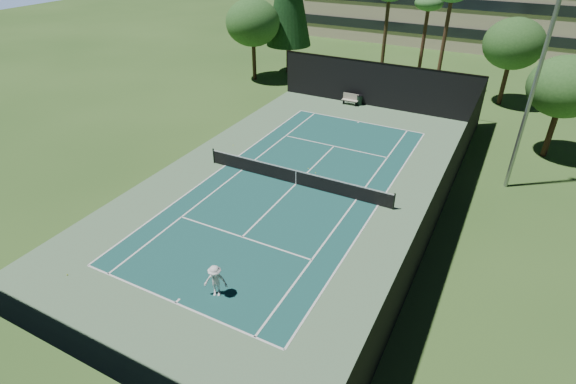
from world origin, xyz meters
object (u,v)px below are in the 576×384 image
at_px(tennis_ball_d, 233,145).
at_px(park_bench, 350,99).
at_px(tennis_net, 296,177).
at_px(tennis_ball_a, 67,275).
at_px(tennis_ball_b, 308,169).
at_px(player, 216,281).
at_px(trash_bin, 359,100).
at_px(tennis_ball_c, 316,173).

relative_size(tennis_ball_d, park_bench, 0.04).
bearing_deg(tennis_net, park_bench, 97.97).
height_order(tennis_ball_a, tennis_ball_b, tennis_ball_a).
xyz_separation_m(player, trash_bin, (-2.73, 26.29, -0.35)).
distance_m(park_bench, trash_bin, 0.82).
relative_size(tennis_net, tennis_ball_c, 173.60).
xyz_separation_m(tennis_net, park_bench, (-2.16, 15.42, -0.01)).
bearing_deg(trash_bin, park_bench, -160.20).
bearing_deg(tennis_ball_c, player, -86.30).
height_order(tennis_ball_a, park_bench, park_bench).
bearing_deg(tennis_ball_b, tennis_ball_a, -110.38).
height_order(tennis_ball_a, trash_bin, trash_bin).
distance_m(tennis_ball_b, tennis_ball_d, 6.68).
bearing_deg(tennis_ball_a, tennis_ball_d, 93.72).
distance_m(player, tennis_ball_c, 12.56).
xyz_separation_m(tennis_ball_a, tennis_ball_b, (5.61, 15.10, -0.00)).
xyz_separation_m(tennis_net, trash_bin, (-1.39, 15.69, -0.08)).
height_order(tennis_ball_c, trash_bin, trash_bin).
xyz_separation_m(player, tennis_ball_d, (-8.15, 13.59, -0.79)).
distance_m(tennis_net, tennis_ball_a, 14.10).
bearing_deg(tennis_ball_c, tennis_ball_d, 171.62).
distance_m(tennis_ball_a, tennis_ball_c, 16.05).
distance_m(tennis_net, park_bench, 15.57).
bearing_deg(trash_bin, tennis_ball_d, -113.12).
bearing_deg(player, tennis_net, 74.08).
distance_m(tennis_net, tennis_ball_c, 2.05).
bearing_deg(tennis_ball_d, trash_bin, 66.88).
distance_m(player, tennis_ball_d, 15.86).
xyz_separation_m(player, tennis_ball_c, (-0.81, 12.51, -0.79)).
bearing_deg(tennis_ball_d, player, -59.04).
bearing_deg(trash_bin, tennis_ball_c, -82.07).
relative_size(park_bench, trash_bin, 1.59).
xyz_separation_m(tennis_ball_b, tennis_ball_c, (0.70, -0.34, 0.01)).
bearing_deg(trash_bin, tennis_ball_a, -98.75).
xyz_separation_m(tennis_net, tennis_ball_c, (0.53, 1.91, -0.52)).
relative_size(tennis_net, tennis_ball_a, 178.90).
height_order(tennis_ball_a, tennis_ball_d, tennis_ball_a).
bearing_deg(park_bench, tennis_ball_b, -81.45).
bearing_deg(park_bench, trash_bin, 19.80).
bearing_deg(player, tennis_ball_b, 73.62).
relative_size(tennis_net, tennis_ball_b, 203.45).
distance_m(tennis_ball_a, park_bench, 28.50).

